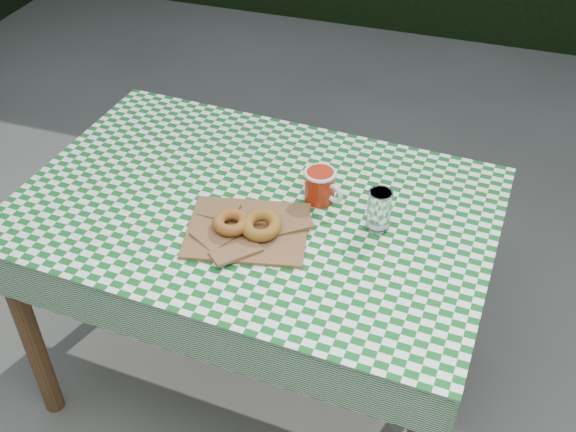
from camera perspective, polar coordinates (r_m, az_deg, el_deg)
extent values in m
plane|color=#4F4F4A|center=(2.46, 1.18, -12.43)|extent=(60.00, 60.00, 0.00)
cube|color=brown|center=(2.16, -2.52, -6.93)|extent=(1.34, 0.93, 0.75)
cube|color=#0E5A1D|center=(1.90, -2.84, 0.95)|extent=(1.36, 0.95, 0.01)
cube|color=brown|center=(1.81, -3.41, -1.13)|extent=(0.36, 0.31, 0.02)
torus|color=#99521F|center=(1.79, -4.76, -0.54)|extent=(0.14, 0.14, 0.03)
torus|color=brown|center=(1.78, -2.26, -0.77)|extent=(0.11, 0.11, 0.03)
cylinder|color=white|center=(1.80, 7.60, 0.50)|extent=(0.06, 0.06, 0.12)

